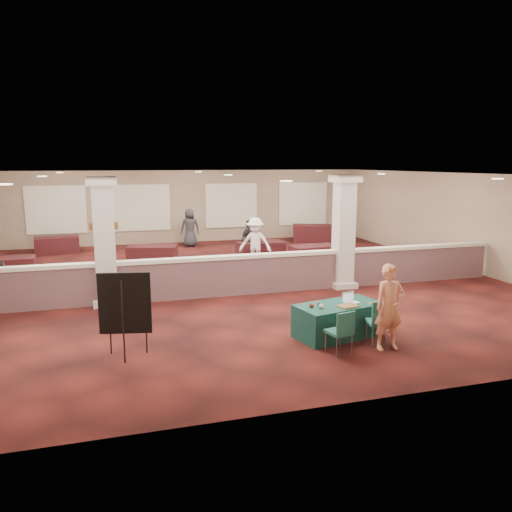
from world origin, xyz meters
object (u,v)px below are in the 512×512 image
object	(u,v)px
conf_chair_main	(381,319)
far_table_front_center	(260,251)
near_table	(338,320)
far_table_front_left	(5,269)
attendee_c	(249,240)
woman	(389,307)
conf_chair_side	(342,329)
attendee_b	(255,243)
far_table_front_right	(314,255)
far_table_back_center	(152,255)
far_table_back_right	(314,233)
far_table_back_left	(57,245)
attendee_d	(190,228)
easel_board	(125,304)

from	to	relation	value
conf_chair_main	far_table_front_center	size ratio (longest dim) A/B	0.54
near_table	far_table_front_left	world-z (taller)	far_table_front_left
far_table_front_center	attendee_c	xyz separation A→B (m)	(-0.38, 0.24, 0.40)
conf_chair_main	woman	size ratio (longest dim) A/B	0.56
conf_chair_side	attendee_b	bearing A→B (deg)	73.43
conf_chair_side	woman	size ratio (longest dim) A/B	0.51
woman	attendee_c	distance (m)	9.40
far_table_front_left	far_table_front_right	xyz separation A→B (m)	(9.99, -0.34, -0.02)
far_table_back_center	attendee_c	xyz separation A→B (m)	(3.50, 0.00, 0.40)
far_table_front_center	far_table_back_right	size ratio (longest dim) A/B	0.91
conf_chair_main	attendee_c	bearing A→B (deg)	102.76
near_table	woman	size ratio (longest dim) A/B	1.06
conf_chair_main	far_table_front_right	bearing A→B (deg)	88.49
near_table	woman	distance (m)	1.22
far_table_back_left	attendee_b	bearing A→B (deg)	-34.63
conf_chair_main	far_table_back_left	world-z (taller)	conf_chair_main
far_table_front_right	far_table_back_center	bearing A→B (deg)	165.31
far_table_front_center	far_table_back_right	xyz separation A→B (m)	(3.60, 3.54, 0.03)
near_table	far_table_back_right	xyz separation A→B (m)	(4.40, 11.77, 0.04)
woman	near_table	bearing A→B (deg)	122.88
far_table_front_left	far_table_front_center	size ratio (longest dim) A/B	1.02
far_table_front_right	far_table_front_center	bearing A→B (deg)	143.46
far_table_back_left	near_table	bearing A→B (deg)	-61.05
conf_chair_side	far_table_front_center	bearing A→B (deg)	70.73
far_table_back_right	far_table_back_center	bearing A→B (deg)	-156.18
attendee_b	far_table_back_left	bearing A→B (deg)	173.72
far_table_back_left	attendee_d	world-z (taller)	attendee_d
far_table_front_right	far_table_back_left	distance (m)	10.10
attendee_b	attendee_c	bearing A→B (deg)	112.17
far_table_back_left	far_table_front_right	bearing A→B (deg)	-27.99
far_table_back_center	attendee_d	xyz separation A→B (m)	(1.87, 3.48, 0.48)
far_table_front_center	far_table_back_left	bearing A→B (deg)	154.12
attendee_d	far_table_back_center	bearing A→B (deg)	60.95
far_table_back_center	attendee_d	distance (m)	3.98
easel_board	attendee_c	bearing A→B (deg)	73.08
conf_chair_side	far_table_front_center	world-z (taller)	conf_chair_side
easel_board	far_table_front_center	xyz separation A→B (m)	(5.04, 8.20, -0.68)
attendee_c	attendee_d	distance (m)	3.84
conf_chair_main	conf_chair_side	xyz separation A→B (m)	(-0.94, -0.20, -0.05)
conf_chair_side	far_table_front_right	distance (m)	8.44
easel_board	attendee_b	size ratio (longest dim) A/B	0.94
easel_board	attendee_b	xyz separation A→B (m)	(4.51, 7.07, -0.17)
far_table_back_right	attendee_c	bearing A→B (deg)	-140.34
conf_chair_main	woman	xyz separation A→B (m)	(0.05, -0.19, 0.29)
far_table_front_left	far_table_back_center	world-z (taller)	far_table_front_left
conf_chair_main	far_table_front_left	bearing A→B (deg)	147.03
attendee_c	attendee_d	bearing A→B (deg)	74.46
far_table_front_left	far_table_front_center	world-z (taller)	far_table_front_left
woman	attendee_d	size ratio (longest dim) A/B	1.02
conf_chair_main	far_table_back_center	distance (m)	9.90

